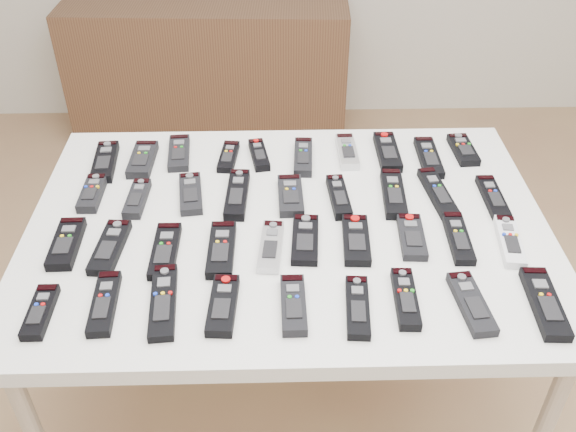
{
  "coord_description": "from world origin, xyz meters",
  "views": [
    {
      "loc": [
        -0.17,
        -1.22,
        1.74
      ],
      "look_at": [
        -0.14,
        -0.01,
        0.8
      ],
      "focal_mm": 40.0,
      "sensor_mm": 36.0,
      "label": 1
    }
  ],
  "objects_px": {
    "remote_19": "(66,243)",
    "remote_24": "(305,239)",
    "remote_4": "(259,155)",
    "remote_33": "(293,305)",
    "remote_17": "(437,193)",
    "remote_30": "(104,303)",
    "remote_29": "(40,312)",
    "remote_21": "(165,251)",
    "remote_9": "(463,150)",
    "remote_35": "(406,298)",
    "remote_16": "(393,194)",
    "remote_36": "(471,303)",
    "remote_26": "(412,237)",
    "remote_8": "(429,157)",
    "remote_5": "(303,157)",
    "table": "(288,241)",
    "remote_31": "(163,301)",
    "remote_23": "(271,246)",
    "remote_10": "(92,193)",
    "remote_15": "(339,197)",
    "remote_20": "(110,247)",
    "remote_6": "(347,152)",
    "remote_32": "(223,305)",
    "sideboard": "(209,71)",
    "remote_18": "(493,197)",
    "remote_37": "(545,303)",
    "remote_7": "(387,152)",
    "remote_14": "(291,196)",
    "remote_34": "(358,307)",
    "remote_0": "(105,162)",
    "remote_11": "(137,199)",
    "remote_28": "(510,241)",
    "remote_22": "(221,249)",
    "remote_12": "(191,194)",
    "remote_13": "(237,194)",
    "remote_1": "(143,160)",
    "remote_27": "(458,238)",
    "remote_25": "(356,240)",
    "remote_3": "(228,157)"
  },
  "relations": [
    {
      "from": "remote_7",
      "to": "remote_33",
      "type": "xyz_separation_m",
      "value": [
        -0.28,
        -0.58,
        0.0
      ]
    },
    {
      "from": "remote_18",
      "to": "remote_6",
      "type": "bearing_deg",
      "value": 147.7
    },
    {
      "from": "remote_3",
      "to": "remote_25",
      "type": "bearing_deg",
      "value": -43.69
    },
    {
      "from": "sideboard",
      "to": "remote_15",
      "type": "bearing_deg",
      "value": -71.46
    },
    {
      "from": "remote_9",
      "to": "remote_31",
      "type": "relative_size",
      "value": 0.7
    },
    {
      "from": "remote_13",
      "to": "remote_22",
      "type": "height_order",
      "value": "same"
    },
    {
      "from": "remote_9",
      "to": "remote_35",
      "type": "bearing_deg",
      "value": -116.94
    },
    {
      "from": "remote_6",
      "to": "remote_32",
      "type": "distance_m",
      "value": 0.66
    },
    {
      "from": "remote_19",
      "to": "remote_24",
      "type": "distance_m",
      "value": 0.55
    },
    {
      "from": "remote_0",
      "to": "remote_11",
      "type": "height_order",
      "value": "remote_0"
    },
    {
      "from": "remote_27",
      "to": "remote_12",
      "type": "bearing_deg",
      "value": 165.39
    },
    {
      "from": "remote_37",
      "to": "remote_21",
      "type": "bearing_deg",
      "value": 169.86
    },
    {
      "from": "remote_26",
      "to": "remote_35",
      "type": "xyz_separation_m",
      "value": [
        -0.05,
        -0.2,
        0.0
      ]
    },
    {
      "from": "remote_17",
      "to": "remote_30",
      "type": "height_order",
      "value": "same"
    },
    {
      "from": "remote_4",
      "to": "remote_16",
      "type": "distance_m",
      "value": 0.39
    },
    {
      "from": "remote_16",
      "to": "remote_30",
      "type": "height_order",
      "value": "remote_16"
    },
    {
      "from": "remote_29",
      "to": "remote_21",
      "type": "bearing_deg",
      "value": 38.76
    },
    {
      "from": "remote_5",
      "to": "remote_35",
      "type": "relative_size",
      "value": 1.02
    },
    {
      "from": "remote_24",
      "to": "remote_10",
      "type": "bearing_deg",
      "value": 164.03
    },
    {
      "from": "remote_31",
      "to": "remote_23",
      "type": "bearing_deg",
      "value": 32.93
    },
    {
      "from": "remote_14",
      "to": "remote_34",
      "type": "bearing_deg",
      "value": -73.25
    },
    {
      "from": "remote_1",
      "to": "remote_11",
      "type": "height_order",
      "value": "remote_1"
    },
    {
      "from": "remote_15",
      "to": "remote_20",
      "type": "relative_size",
      "value": 0.94
    },
    {
      "from": "remote_28",
      "to": "remote_35",
      "type": "distance_m",
      "value": 0.32
    },
    {
      "from": "remote_10",
      "to": "remote_30",
      "type": "xyz_separation_m",
      "value": [
        0.11,
        -0.39,
        -0.0
      ]
    },
    {
      "from": "remote_17",
      "to": "remote_23",
      "type": "bearing_deg",
      "value": -161.65
    },
    {
      "from": "remote_4",
      "to": "remote_33",
      "type": "xyz_separation_m",
      "value": [
        0.08,
        -0.58,
        0.0
      ]
    },
    {
      "from": "remote_33",
      "to": "remote_20",
      "type": "bearing_deg",
      "value": 154.32
    },
    {
      "from": "remote_0",
      "to": "remote_23",
      "type": "relative_size",
      "value": 1.08
    },
    {
      "from": "remote_0",
      "to": "remote_19",
      "type": "bearing_deg",
      "value": -97.32
    },
    {
      "from": "remote_9",
      "to": "remote_28",
      "type": "xyz_separation_m",
      "value": [
        0.01,
        -0.4,
        0.0
      ]
    },
    {
      "from": "remote_36",
      "to": "remote_26",
      "type": "bearing_deg",
      "value": 105.3
    },
    {
      "from": "remote_7",
      "to": "remote_17",
      "type": "distance_m",
      "value": 0.22
    },
    {
      "from": "remote_28",
      "to": "remote_37",
      "type": "relative_size",
      "value": 0.88
    },
    {
      "from": "remote_24",
      "to": "remote_27",
      "type": "height_order",
      "value": "same"
    },
    {
      "from": "remote_5",
      "to": "remote_33",
      "type": "xyz_separation_m",
      "value": [
        -0.04,
        -0.56,
        0.0
      ]
    },
    {
      "from": "remote_1",
      "to": "remote_36",
      "type": "height_order",
      "value": "remote_1"
    },
    {
      "from": "remote_19",
      "to": "remote_36",
      "type": "height_order",
      "value": "remote_19"
    },
    {
      "from": "remote_9",
      "to": "remote_35",
      "type": "distance_m",
      "value": 0.63
    },
    {
      "from": "remote_22",
      "to": "remote_34",
      "type": "bearing_deg",
      "value": -31.84
    },
    {
      "from": "remote_29",
      "to": "table",
      "type": "bearing_deg",
      "value": 29.79
    },
    {
      "from": "remote_9",
      "to": "remote_17",
      "type": "height_order",
      "value": "remote_17"
    },
    {
      "from": "remote_4",
      "to": "remote_7",
      "type": "relative_size",
      "value": 0.78
    },
    {
      "from": "remote_4",
      "to": "sideboard",
      "type": "bearing_deg",
      "value": 91.31
    },
    {
      "from": "remote_12",
      "to": "remote_15",
      "type": "height_order",
      "value": "remote_15"
    },
    {
      "from": "remote_8",
      "to": "remote_17",
      "type": "distance_m",
      "value": 0.17
    },
    {
      "from": "remote_7",
      "to": "remote_20",
      "type": "distance_m",
      "value": 0.79
    },
    {
      "from": "remote_4",
      "to": "remote_1",
      "type": "bearing_deg",
      "value": 173.71
    },
    {
      "from": "remote_25",
      "to": "remote_30",
      "type": "xyz_separation_m",
      "value": [
        -0.54,
        -0.19,
        -0.0
      ]
    },
    {
      "from": "remote_19",
      "to": "remote_21",
      "type": "relative_size",
      "value": 0.92
    }
  ]
}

